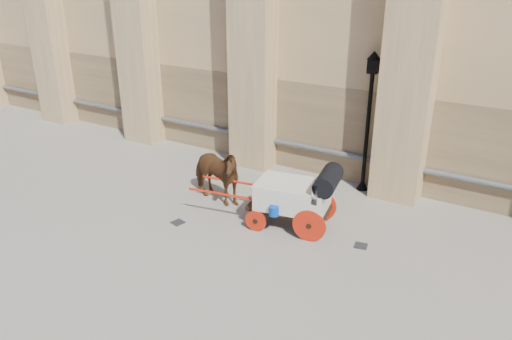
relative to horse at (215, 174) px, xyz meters
The scene contains 6 objects.
ground 1.13m from the horse, 50.47° to the right, with size 90.00×90.00×0.00m, color slate.
horse is the anchor object (origin of this frame).
carriage 2.75m from the horse, ahead, with size 4.14×1.75×1.76m.
street_lamp 4.80m from the horse, 41.62° to the left, with size 0.40×0.40×4.26m.
drain_grate_near 1.83m from the horse, 94.44° to the right, with size 0.32×0.32×0.01m, color black.
drain_grate_far 4.65m from the horse, ahead, with size 0.32×0.32×0.01m, color black.
Camera 1 is at (7.40, -10.19, 6.64)m, focal length 35.00 mm.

